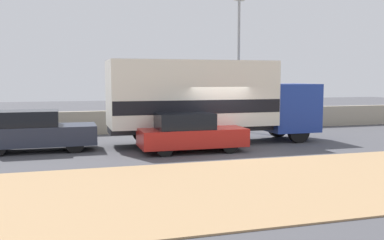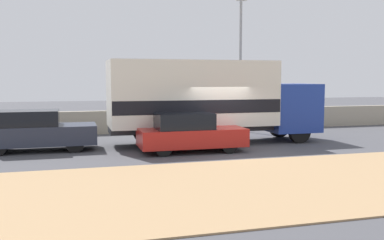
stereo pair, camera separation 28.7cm
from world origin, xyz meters
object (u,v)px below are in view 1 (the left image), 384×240
street_lamp (239,54)px  box_truck (207,99)px  car_sedan_second (35,131)px  car_hatchback (190,133)px

street_lamp → box_truck: 5.25m
street_lamp → car_sedan_second: (-10.11, -3.79, -3.32)m
box_truck → car_hatchback: box_truck is taller
car_hatchback → street_lamp: bearing=52.1°
street_lamp → box_truck: size_ratio=0.77×
car_hatchback → car_sedan_second: car_sedan_second is taller
car_sedan_second → box_truck: bearing=0.6°
box_truck → car_sedan_second: 7.19m
box_truck → car_hatchback: bearing=-125.7°
street_lamp → car_hatchback: (-4.34, -5.57, -3.37)m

